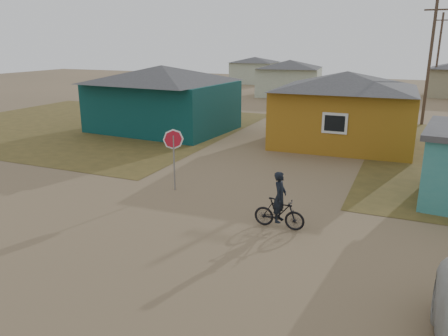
{
  "coord_description": "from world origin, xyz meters",
  "views": [
    {
      "loc": [
        5.82,
        -9.94,
        5.42
      ],
      "look_at": [
        0.21,
        3.0,
        1.3
      ],
      "focal_mm": 35.0,
      "sensor_mm": 36.0,
      "label": 1
    }
  ],
  "objects": [
    {
      "name": "ground",
      "position": [
        0.0,
        0.0,
        0.0
      ],
      "size": [
        120.0,
        120.0,
        0.0
      ],
      "primitive_type": "plane",
      "color": "#7C6547"
    },
    {
      "name": "grass_nw",
      "position": [
        -14.0,
        13.0,
        0.01
      ],
      "size": [
        20.0,
        18.0,
        0.0
      ],
      "primitive_type": "cube",
      "color": "brown",
      "rests_on": "ground"
    },
    {
      "name": "house_teal",
      "position": [
        -8.5,
        13.5,
        2.05
      ],
      "size": [
        8.93,
        7.08,
        4.0
      ],
      "color": "#093332",
      "rests_on": "ground"
    },
    {
      "name": "house_yellow",
      "position": [
        2.5,
        14.0,
        2.0
      ],
      "size": [
        7.72,
        6.76,
        3.9
      ],
      "color": "#9B6717",
      "rests_on": "ground"
    },
    {
      "name": "house_pale_west",
      "position": [
        -6.0,
        34.0,
        1.86
      ],
      "size": [
        7.04,
        6.15,
        3.6
      ],
      "color": "#AEB99F",
      "rests_on": "ground"
    },
    {
      "name": "house_pale_north",
      "position": [
        -14.0,
        46.0,
        1.75
      ],
      "size": [
        6.28,
        5.81,
        3.4
      ],
      "color": "#AEB99F",
      "rests_on": "ground"
    },
    {
      "name": "utility_pole_near",
      "position": [
        6.5,
        22.0,
        4.14
      ],
      "size": [
        1.4,
        0.2,
        8.0
      ],
      "color": "#4A382C",
      "rests_on": "ground"
    },
    {
      "name": "utility_pole_far",
      "position": [
        7.5,
        38.0,
        4.14
      ],
      "size": [
        1.4,
        0.2,
        8.0
      ],
      "color": "#4A382C",
      "rests_on": "ground"
    },
    {
      "name": "stop_sign",
      "position": [
        -2.1,
        3.66,
        1.73
      ],
      "size": [
        0.75,
        0.24,
        2.34
      ],
      "color": "gray",
      "rests_on": "ground"
    },
    {
      "name": "cyclist",
      "position": [
        2.51,
        1.84,
        0.64
      ],
      "size": [
        1.56,
        0.56,
        1.76
      ],
      "color": "black",
      "rests_on": "ground"
    }
  ]
}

